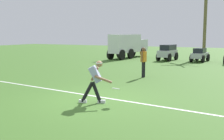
{
  "coord_description": "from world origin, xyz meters",
  "views": [
    {
      "loc": [
        4.9,
        -8.1,
        2.26
      ],
      "look_at": [
        0.04,
        1.23,
        0.9
      ],
      "focal_mm": 45.0,
      "sensor_mm": 36.0,
      "label": 1
    }
  ],
  "objects_px": {
    "box_truck": "(128,45)",
    "parked_car_slot_a": "(168,52)",
    "parked_car_slot_b": "(200,55)",
    "frisbee_thrower": "(95,79)",
    "frisbee_in_flight": "(116,89)",
    "teammate_near_sideline": "(144,59)",
    "palm_tree_far_left": "(206,13)"
  },
  "relations": [
    {
      "from": "frisbee_thrower",
      "to": "box_truck",
      "type": "relative_size",
      "value": 0.23
    },
    {
      "from": "parked_car_slot_b",
      "to": "box_truck",
      "type": "xyz_separation_m",
      "value": [
        -6.65,
        0.52,
        0.67
      ]
    },
    {
      "from": "frisbee_thrower",
      "to": "parked_car_slot_b",
      "type": "xyz_separation_m",
      "value": [
        0.47,
        15.83,
        -0.22
      ]
    },
    {
      "from": "box_truck",
      "to": "parked_car_slot_a",
      "type": "bearing_deg",
      "value": -9.65
    },
    {
      "from": "teammate_near_sideline",
      "to": "box_truck",
      "type": "relative_size",
      "value": 0.26
    },
    {
      "from": "parked_car_slot_a",
      "to": "palm_tree_far_left",
      "type": "distance_m",
      "value": 6.42
    },
    {
      "from": "frisbee_in_flight",
      "to": "frisbee_thrower",
      "type": "bearing_deg",
      "value": -173.65
    },
    {
      "from": "parked_car_slot_b",
      "to": "box_truck",
      "type": "relative_size",
      "value": 0.38
    },
    {
      "from": "frisbee_in_flight",
      "to": "box_truck",
      "type": "bearing_deg",
      "value": 112.98
    },
    {
      "from": "frisbee_thrower",
      "to": "parked_car_slot_b",
      "type": "height_order",
      "value": "frisbee_thrower"
    },
    {
      "from": "teammate_near_sideline",
      "to": "box_truck",
      "type": "height_order",
      "value": "box_truck"
    },
    {
      "from": "palm_tree_far_left",
      "to": "frisbee_in_flight",
      "type": "bearing_deg",
      "value": -87.98
    },
    {
      "from": "teammate_near_sideline",
      "to": "frisbee_in_flight",
      "type": "bearing_deg",
      "value": -77.34
    },
    {
      "from": "teammate_near_sideline",
      "to": "parked_car_slot_a",
      "type": "bearing_deg",
      "value": 99.27
    },
    {
      "from": "parked_car_slot_b",
      "to": "box_truck",
      "type": "bearing_deg",
      "value": 175.51
    },
    {
      "from": "teammate_near_sideline",
      "to": "palm_tree_far_left",
      "type": "relative_size",
      "value": 0.22
    },
    {
      "from": "frisbee_in_flight",
      "to": "box_truck",
      "type": "height_order",
      "value": "box_truck"
    },
    {
      "from": "frisbee_in_flight",
      "to": "palm_tree_far_left",
      "type": "bearing_deg",
      "value": 92.02
    },
    {
      "from": "palm_tree_far_left",
      "to": "parked_car_slot_b",
      "type": "bearing_deg",
      "value": -84.31
    },
    {
      "from": "teammate_near_sideline",
      "to": "frisbee_thrower",
      "type": "bearing_deg",
      "value": -84.36
    },
    {
      "from": "frisbee_thrower",
      "to": "frisbee_in_flight",
      "type": "distance_m",
      "value": 0.77
    },
    {
      "from": "teammate_near_sideline",
      "to": "parked_car_slot_a",
      "type": "distance_m",
      "value": 9.97
    },
    {
      "from": "teammate_near_sideline",
      "to": "parked_car_slot_a",
      "type": "relative_size",
      "value": 0.63
    },
    {
      "from": "parked_car_slot_b",
      "to": "frisbee_thrower",
      "type": "bearing_deg",
      "value": -91.7
    },
    {
      "from": "teammate_near_sideline",
      "to": "palm_tree_far_left",
      "type": "xyz_separation_m",
      "value": [
        0.57,
        14.76,
        3.27
      ]
    },
    {
      "from": "frisbee_thrower",
      "to": "box_truck",
      "type": "bearing_deg",
      "value": 110.71
    },
    {
      "from": "parked_car_slot_b",
      "to": "palm_tree_far_left",
      "type": "bearing_deg",
      "value": 95.69
    },
    {
      "from": "frisbee_in_flight",
      "to": "parked_car_slot_b",
      "type": "height_order",
      "value": "parked_car_slot_b"
    },
    {
      "from": "frisbee_in_flight",
      "to": "parked_car_slot_b",
      "type": "relative_size",
      "value": 0.14
    },
    {
      "from": "frisbee_in_flight",
      "to": "parked_car_slot_a",
      "type": "xyz_separation_m",
      "value": [
        -2.9,
        15.6,
        0.19
      ]
    },
    {
      "from": "teammate_near_sideline",
      "to": "parked_car_slot_b",
      "type": "xyz_separation_m",
      "value": [
        1.05,
        9.99,
        -0.38
      ]
    },
    {
      "from": "parked_car_slot_b",
      "to": "box_truck",
      "type": "distance_m",
      "value": 6.71
    }
  ]
}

